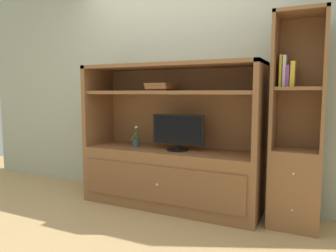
{
  "coord_description": "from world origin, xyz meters",
  "views": [
    {
      "loc": [
        1.41,
        -2.58,
        1.2
      ],
      "look_at": [
        0.0,
        0.35,
        0.86
      ],
      "focal_mm": 34.2,
      "sensor_mm": 36.0,
      "label": 1
    }
  ],
  "objects": [
    {
      "name": "ground_plane",
      "position": [
        0.0,
        0.0,
        0.0
      ],
      "size": [
        8.0,
        8.0,
        0.0
      ],
      "primitive_type": "plane",
      "color": "tan"
    },
    {
      "name": "painted_rear_wall",
      "position": [
        0.0,
        0.75,
        1.4
      ],
      "size": [
        6.0,
        0.1,
        2.8
      ],
      "primitive_type": "cube",
      "color": "#ADB29E",
      "rests_on": "ground_plane"
    },
    {
      "name": "media_console",
      "position": [
        0.0,
        0.41,
        0.47
      ],
      "size": [
        1.88,
        0.58,
        1.49
      ],
      "color": "brown",
      "rests_on": "ground_plane"
    },
    {
      "name": "tv_monitor",
      "position": [
        0.1,
        0.38,
        0.79
      ],
      "size": [
        0.56,
        0.23,
        0.37
      ],
      "color": "black",
      "rests_on": "media_console"
    },
    {
      "name": "potted_plant",
      "position": [
        -0.41,
        0.39,
        0.66
      ],
      "size": [
        0.07,
        0.15,
        0.26
      ],
      "color": "#384C56",
      "rests_on": "media_console"
    },
    {
      "name": "magazine_stack",
      "position": [
        -0.1,
        0.4,
        1.26
      ],
      "size": [
        0.27,
        0.34,
        0.08
      ],
      "color": "red",
      "rests_on": "media_console"
    },
    {
      "name": "bookshelf_tall",
      "position": [
        1.23,
        0.41,
        0.63
      ],
      "size": [
        0.43,
        0.38,
        1.88
      ],
      "color": "brown",
      "rests_on": "ground_plane"
    },
    {
      "name": "upright_book_row",
      "position": [
        1.13,
        0.4,
        1.36
      ],
      "size": [
        0.13,
        0.17,
        0.27
      ],
      "color": "gold",
      "rests_on": "bookshelf_tall"
    }
  ]
}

